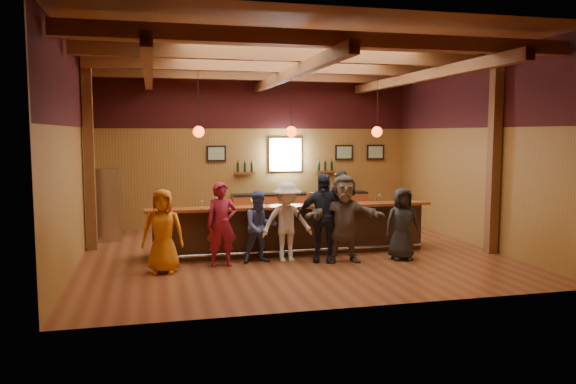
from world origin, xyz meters
name	(u,v)px	position (x,y,z in m)	size (l,w,h in m)	color
room	(291,108)	(0.00, 0.06, 3.21)	(9.04, 9.00, 4.52)	brown
bar_counter	(290,229)	(0.02, 0.15, 0.52)	(6.30, 1.07, 1.11)	black
back_bar_cabinet	(300,209)	(1.20, 3.72, 0.48)	(4.00, 0.52, 0.95)	brown
window	(285,155)	(0.80, 3.95, 2.05)	(0.95, 0.09, 0.95)	silver
framed_pictures	(314,153)	(1.67, 3.94, 2.10)	(5.35, 0.05, 0.45)	black
wine_shelves	(286,170)	(0.80, 3.88, 1.62)	(3.00, 0.18, 0.30)	brown
pendant_lights	(291,131)	(0.00, 0.00, 2.71)	(4.24, 0.24, 1.37)	black
stainless_fridge	(106,205)	(-4.10, 2.60, 0.90)	(0.70, 0.70, 1.80)	silver
customer_orange	(163,231)	(-2.80, -1.09, 0.81)	(0.79, 0.52, 1.62)	orange
customer_redvest	(222,224)	(-1.64, -0.80, 0.85)	(0.62, 0.41, 1.70)	maroon
customer_denim	(260,227)	(-0.83, -0.67, 0.75)	(0.73, 0.57, 1.49)	#435187
customer_white	(287,222)	(-0.26, -0.70, 0.84)	(1.08, 0.62, 1.67)	silver
customer_navy	(323,218)	(0.46, -0.88, 0.92)	(1.08, 0.45, 1.85)	#1B2037
customer_brown	(344,218)	(0.87, -1.03, 0.91)	(1.70, 0.54, 1.83)	#5F544C
customer_dark	(402,224)	(2.14, -1.12, 0.77)	(0.75, 0.49, 1.53)	black
bartender	(340,206)	(1.50, 1.08, 0.89)	(0.65, 0.42, 1.77)	black
ice_bucket	(312,198)	(0.43, -0.14, 1.24)	(0.24, 0.24, 0.27)	brown
bottle_a	(326,197)	(0.79, -0.04, 1.24)	(0.07, 0.07, 0.34)	black
bottle_b	(339,197)	(1.09, -0.08, 1.25)	(0.08, 0.08, 0.35)	black
glass_a	(159,202)	(-2.85, -0.19, 1.25)	(0.09, 0.09, 0.20)	silver
glass_b	(202,203)	(-1.98, -0.24, 1.23)	(0.08, 0.08, 0.17)	silver
glass_c	(218,201)	(-1.62, -0.09, 1.24)	(0.08, 0.08, 0.19)	silver
glass_d	(253,200)	(-0.89, -0.17, 1.25)	(0.09, 0.09, 0.20)	silver
glass_e	(283,199)	(-0.22, -0.15, 1.25)	(0.09, 0.09, 0.20)	silver
glass_f	(324,198)	(0.69, -0.18, 1.24)	(0.08, 0.08, 0.19)	silver
glass_g	(349,198)	(1.32, -0.10, 1.23)	(0.08, 0.08, 0.17)	silver
glass_h	(380,196)	(2.03, -0.15, 1.25)	(0.08, 0.08, 0.19)	silver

